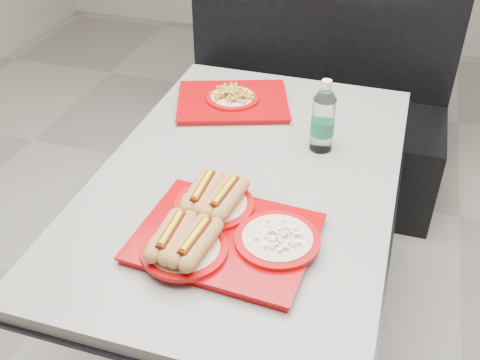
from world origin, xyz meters
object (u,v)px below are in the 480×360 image
(diner_table, at_px, (247,214))
(tray_near, at_px, (219,229))
(tray_far, at_px, (233,99))
(water_bottle, at_px, (323,120))
(booth_bench, at_px, (310,108))

(diner_table, relative_size, tray_near, 2.92)
(diner_table, xyz_separation_m, tray_far, (-0.18, 0.41, 0.19))
(water_bottle, bearing_deg, booth_bench, 102.03)
(diner_table, distance_m, booth_bench, 1.11)
(tray_near, relative_size, tray_far, 1.00)
(diner_table, distance_m, tray_near, 0.38)
(tray_far, bearing_deg, booth_bench, 75.42)
(diner_table, xyz_separation_m, booth_bench, (0.00, 1.09, -0.18))
(tray_near, bearing_deg, diner_table, 92.85)
(booth_bench, xyz_separation_m, tray_far, (-0.18, -0.69, 0.37))
(booth_bench, bearing_deg, tray_near, -89.36)
(booth_bench, relative_size, tray_far, 2.77)
(water_bottle, bearing_deg, tray_far, 151.40)
(tray_far, height_order, water_bottle, water_bottle)
(diner_table, relative_size, tray_far, 2.92)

